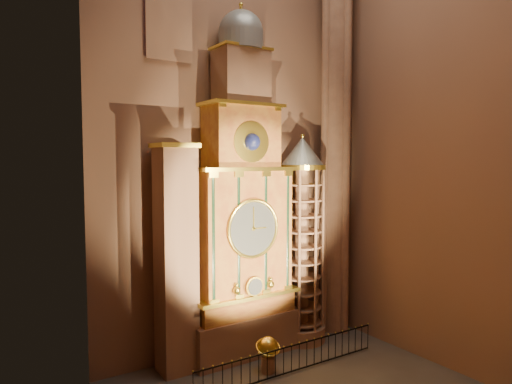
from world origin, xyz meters
TOP-DOWN VIEW (x-y plane):
  - wall_back at (0.00, 6.00)m, footprint 22.00×0.00m
  - wall_left at (-7.00, 0.00)m, footprint 0.00×22.00m
  - wall_right at (7.00, 0.00)m, footprint 0.00×22.00m
  - astronomical_clock at (0.00, 4.96)m, footprint 5.60×2.41m
  - portrait_tower at (-3.40, 4.98)m, footprint 1.80×1.60m
  - stair_turret at (3.50, 4.70)m, footprint 2.50×2.50m
  - gothic_pier at (6.10, 5.00)m, footprint 2.04×2.04m
  - stained_glass_window at (-3.20, 5.92)m, footprint 2.20×0.14m
  - celestial_globe at (-0.08, 2.62)m, footprint 1.32×1.27m
  - iron_railing at (0.71, 1.94)m, footprint 9.52×0.19m

SIDE VIEW (x-z plane):
  - iron_railing at x=0.71m, z-range 0.05..1.28m
  - celestial_globe at x=-0.08m, z-range 0.16..1.78m
  - portrait_tower at x=-3.40m, z-range 0.05..10.25m
  - stair_turret at x=3.50m, z-range -0.13..10.67m
  - astronomical_clock at x=0.00m, z-range -1.67..15.03m
  - wall_back at x=0.00m, z-range 0.00..22.00m
  - wall_left at x=-7.00m, z-range 0.00..22.00m
  - wall_right at x=7.00m, z-range 0.00..22.00m
  - gothic_pier at x=6.10m, z-range 0.00..22.00m
  - stained_glass_window at x=-3.20m, z-range 13.90..19.10m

